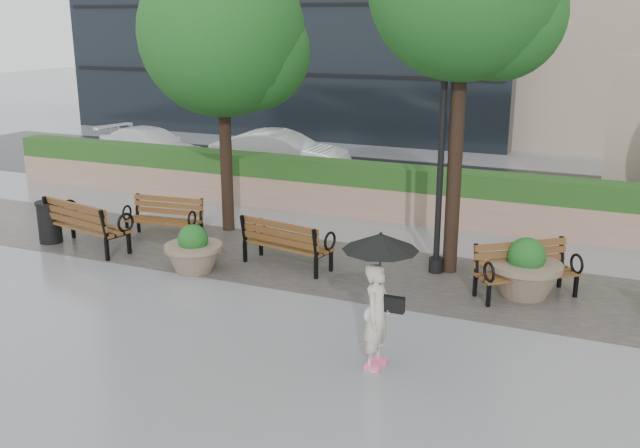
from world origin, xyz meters
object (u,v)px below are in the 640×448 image
at_px(planter_right, 525,273).
at_px(car_left, 152,147).
at_px(pedestrian, 379,287).
at_px(bench_1, 165,227).
at_px(lamppost, 440,182).
at_px(car_right, 281,154).
at_px(bench_2, 287,253).
at_px(trash_bin, 50,223).
at_px(bench_0, 88,235).
at_px(bench_3, 525,282).
at_px(planter_left, 194,253).

distance_m(planter_right, car_left, 15.37).
height_order(planter_right, pedestrian, pedestrian).
bearing_deg(bench_1, lamppost, -3.86).
bearing_deg(lamppost, pedestrian, -87.02).
bearing_deg(car_left, pedestrian, -118.95).
xyz_separation_m(planter_right, car_right, (-8.61, 7.47, 0.29)).
bearing_deg(car_left, lamppost, -106.34).
xyz_separation_m(bench_2, planter_right, (4.63, 0.29, 0.13)).
xyz_separation_m(planter_right, trash_bin, (-10.23, -0.91, 0.02)).
distance_m(bench_0, bench_1, 1.69).
relative_size(lamppost, car_left, 0.95).
bearing_deg(car_right, bench_3, -136.25).
bearing_deg(trash_bin, lamppost, 10.02).
bearing_deg(bench_3, planter_right, 77.80).
height_order(bench_2, planter_right, planter_right).
bearing_deg(planter_right, car_left, 151.39).
height_order(trash_bin, car_left, car_left).
xyz_separation_m(bench_3, planter_right, (-0.03, 0.05, 0.14)).
relative_size(bench_0, lamppost, 0.52).
relative_size(bench_3, trash_bin, 2.08).
relative_size(bench_2, planter_right, 1.51).
relative_size(car_left, car_right, 1.00).
distance_m(bench_2, car_right, 8.73).
bearing_deg(lamppost, car_right, 134.76).
bearing_deg(planter_left, lamppost, 22.43).
height_order(bench_1, planter_right, planter_right).
height_order(lamppost, pedestrian, lamppost).
distance_m(trash_bin, car_left, 8.89).
distance_m(bench_1, bench_2, 3.49).
bearing_deg(planter_right, lamppost, 161.80).
relative_size(planter_right, car_left, 0.30).
bearing_deg(car_right, car_left, 86.09).
distance_m(bench_1, pedestrian, 7.68).
relative_size(planter_right, car_right, 0.30).
bearing_deg(car_right, bench_0, 171.42).
distance_m(bench_2, trash_bin, 5.63).
height_order(bench_1, car_left, car_left).
distance_m(lamppost, pedestrian, 4.27).
distance_m(lamppost, car_left, 13.59).
bearing_deg(pedestrian, trash_bin, 77.36).
bearing_deg(bench_2, lamppost, -151.90).
xyz_separation_m(bench_1, car_right, (-0.55, 7.11, 0.45)).
relative_size(planter_left, car_right, 0.26).
xyz_separation_m(planter_right, car_left, (-13.50, 7.36, 0.21)).
bearing_deg(bench_2, planter_left, 41.92).
bearing_deg(bench_1, car_right, 88.53).
bearing_deg(car_left, bench_0, -138.47).
distance_m(bench_2, car_left, 11.72).
height_order(planter_left, lamppost, lamppost).
bearing_deg(bench_3, lamppost, 122.30).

